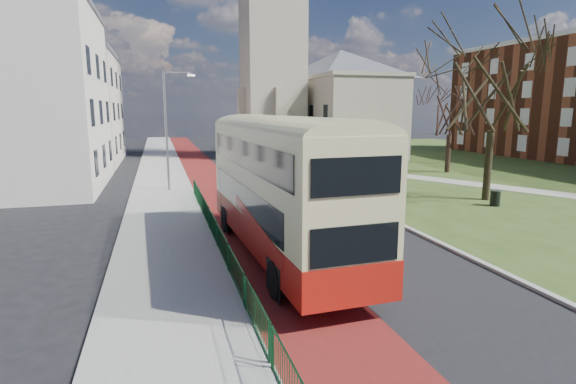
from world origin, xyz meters
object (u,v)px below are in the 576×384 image
object	(u,v)px
winter_tree_far	(451,105)
winter_tree_near	(496,73)
streetlamp	(168,125)
bus	(281,181)
litter_bin	(495,198)

from	to	relation	value
winter_tree_far	winter_tree_near	bearing A→B (deg)	-114.91
winter_tree_near	winter_tree_far	bearing A→B (deg)	65.09
winter_tree_near	winter_tree_far	world-z (taller)	winter_tree_near
streetlamp	winter_tree_near	size ratio (longest dim) A/B	0.72
bus	winter_tree_near	distance (m)	17.38
litter_bin	winter_tree_far	bearing A→B (deg)	65.20
bus	winter_tree_far	bearing A→B (deg)	39.55
winter_tree_far	streetlamp	bearing A→B (deg)	-173.54
streetlamp	litter_bin	distance (m)	21.24
streetlamp	bus	size ratio (longest dim) A/B	0.64
streetlamp	winter_tree_far	size ratio (longest dim) A/B	0.93
winter_tree_far	litter_bin	bearing A→B (deg)	-114.80
bus	streetlamp	bearing A→B (deg)	100.70
bus	litter_bin	size ratio (longest dim) A/B	13.02
litter_bin	streetlamp	bearing A→B (deg)	150.03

